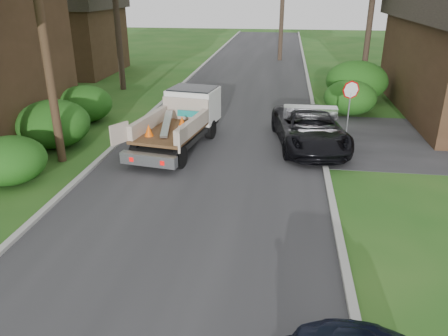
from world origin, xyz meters
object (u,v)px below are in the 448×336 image
house_left_far (64,30)px  utility_pole (40,13)px  flatbed_truck (185,116)px  black_pickup (310,128)px  stop_sign (350,98)px

house_left_far → utility_pole: bearing=-64.8°
flatbed_truck → black_pickup: (5.03, 0.22, -0.38)m
utility_pole → flatbed_truck: size_ratio=1.74×
house_left_far → black_pickup: bearing=-39.5°
flatbed_truck → black_pickup: flatbed_truck is taller
utility_pole → black_pickup: (9.08, 2.92, -4.43)m
stop_sign → black_pickup: (-1.60, -1.10, -1.03)m
stop_sign → house_left_far: 22.81m
stop_sign → utility_pole: (-10.68, -4.02, 3.40)m
stop_sign → flatbed_truck: size_ratio=0.43×
flatbed_truck → stop_sign: bearing=20.3°
utility_pole → flatbed_truck: utility_pole is taller
utility_pole → flatbed_truck: bearing=33.8°
flatbed_truck → house_left_far: bearing=139.2°
utility_pole → flatbed_truck: 6.33m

